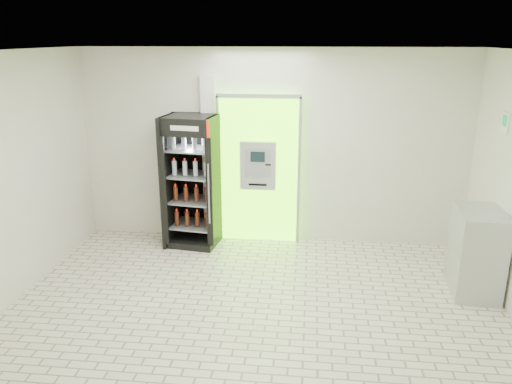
# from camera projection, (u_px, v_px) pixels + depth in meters

# --- Properties ---
(ground) EXTENTS (6.00, 6.00, 0.00)m
(ground) POSITION_uv_depth(u_px,v_px,m) (254.00, 319.00, 5.81)
(ground) COLOR beige
(ground) RESTS_ON ground
(room_shell) EXTENTS (6.00, 6.00, 6.00)m
(room_shell) POSITION_uv_depth(u_px,v_px,m) (254.00, 166.00, 5.26)
(room_shell) COLOR silver
(room_shell) RESTS_ON ground
(atm_assembly) EXTENTS (1.30, 0.24, 2.33)m
(atm_assembly) POSITION_uv_depth(u_px,v_px,m) (259.00, 169.00, 7.77)
(atm_assembly) COLOR #6CFF10
(atm_assembly) RESTS_ON ground
(pillar) EXTENTS (0.22, 0.11, 2.60)m
(pillar) POSITION_uv_depth(u_px,v_px,m) (210.00, 159.00, 7.85)
(pillar) COLOR silver
(pillar) RESTS_ON ground
(beverage_cooler) EXTENTS (0.84, 0.79, 2.03)m
(beverage_cooler) POSITION_uv_depth(u_px,v_px,m) (193.00, 184.00, 7.69)
(beverage_cooler) COLOR black
(beverage_cooler) RESTS_ON ground
(steel_cabinet) EXTENTS (0.61, 0.86, 1.09)m
(steel_cabinet) POSITION_uv_depth(u_px,v_px,m) (476.00, 252.00, 6.29)
(steel_cabinet) COLOR #ABADB3
(steel_cabinet) RESTS_ON ground
(exit_sign) EXTENTS (0.02, 0.22, 0.26)m
(exit_sign) POSITION_uv_depth(u_px,v_px,m) (505.00, 123.00, 6.19)
(exit_sign) COLOR white
(exit_sign) RESTS_ON room_shell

